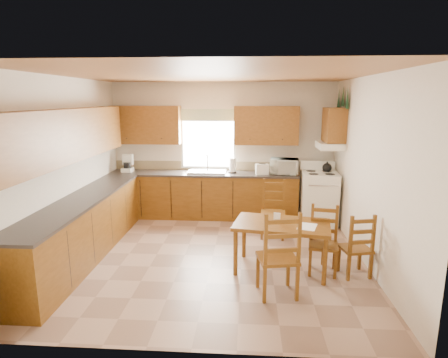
# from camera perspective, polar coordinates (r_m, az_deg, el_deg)

# --- Properties ---
(floor) EXTENTS (4.50, 4.50, 0.00)m
(floor) POSITION_cam_1_polar(r_m,az_deg,el_deg) (5.89, -1.68, -11.61)
(floor) COLOR #9D7C64
(floor) RESTS_ON ground
(ceiling) EXTENTS (4.50, 4.50, 0.00)m
(ceiling) POSITION_cam_1_polar(r_m,az_deg,el_deg) (5.40, -1.87, 15.62)
(ceiling) COLOR #9A6538
(ceiling) RESTS_ON floor
(wall_left) EXTENTS (4.50, 4.50, 0.00)m
(wall_left) POSITION_cam_1_polar(r_m,az_deg,el_deg) (6.13, -23.22, 1.55)
(wall_left) COLOR beige
(wall_left) RESTS_ON floor
(wall_right) EXTENTS (4.50, 4.50, 0.00)m
(wall_right) POSITION_cam_1_polar(r_m,az_deg,el_deg) (5.73, 21.25, 1.03)
(wall_right) COLOR beige
(wall_right) RESTS_ON floor
(wall_back) EXTENTS (4.50, 4.50, 0.00)m
(wall_back) POSITION_cam_1_polar(r_m,az_deg,el_deg) (7.70, -0.15, 4.52)
(wall_back) COLOR beige
(wall_back) RESTS_ON floor
(wall_front) EXTENTS (4.50, 4.50, 0.00)m
(wall_front) POSITION_cam_1_polar(r_m,az_deg,el_deg) (3.32, -5.53, -5.85)
(wall_front) COLOR beige
(wall_front) RESTS_ON floor
(lower_cab_back) EXTENTS (3.75, 0.60, 0.88)m
(lower_cab_back) POSITION_cam_1_polar(r_m,az_deg,el_deg) (7.62, -3.12, -2.56)
(lower_cab_back) COLOR brown
(lower_cab_back) RESTS_ON floor
(lower_cab_left) EXTENTS (0.60, 3.60, 0.88)m
(lower_cab_left) POSITION_cam_1_polar(r_m,az_deg,el_deg) (6.09, -20.60, -7.17)
(lower_cab_left) COLOR brown
(lower_cab_left) RESTS_ON floor
(counter_back) EXTENTS (3.75, 0.63, 0.04)m
(counter_back) POSITION_cam_1_polar(r_m,az_deg,el_deg) (7.52, -3.16, 0.84)
(counter_back) COLOR #332D2A
(counter_back) RESTS_ON lower_cab_back
(counter_left) EXTENTS (0.63, 3.60, 0.04)m
(counter_left) POSITION_cam_1_polar(r_m,az_deg,el_deg) (5.96, -20.93, -2.98)
(counter_left) COLOR #332D2A
(counter_left) RESTS_ON lower_cab_left
(backsplash) EXTENTS (3.75, 0.01, 0.18)m
(backsplash) POSITION_cam_1_polar(r_m,az_deg,el_deg) (7.78, -2.92, 2.05)
(backsplash) COLOR #8E7C58
(backsplash) RESTS_ON counter_back
(upper_cab_back_left) EXTENTS (1.41, 0.33, 0.75)m
(upper_cab_back_left) POSITION_cam_1_polar(r_m,az_deg,el_deg) (7.75, -11.85, 8.07)
(upper_cab_back_left) COLOR brown
(upper_cab_back_left) RESTS_ON wall_back
(upper_cab_back_right) EXTENTS (1.25, 0.33, 0.75)m
(upper_cab_back_right) POSITION_cam_1_polar(r_m,az_deg,el_deg) (7.48, 6.43, 8.11)
(upper_cab_back_right) COLOR brown
(upper_cab_back_right) RESTS_ON wall_back
(upper_cab_left) EXTENTS (0.33, 3.60, 0.75)m
(upper_cab_left) POSITION_cam_1_polar(r_m,az_deg,el_deg) (5.85, -22.84, 6.14)
(upper_cab_left) COLOR brown
(upper_cab_left) RESTS_ON wall_left
(upper_cab_stove) EXTENTS (0.33, 0.62, 0.62)m
(upper_cab_stove) POSITION_cam_1_polar(r_m,az_deg,el_deg) (7.20, 16.41, 7.90)
(upper_cab_stove) COLOR brown
(upper_cab_stove) RESTS_ON wall_right
(range_hood) EXTENTS (0.44, 0.62, 0.12)m
(range_hood) POSITION_cam_1_polar(r_m,az_deg,el_deg) (7.23, 15.84, 4.92)
(range_hood) COLOR white
(range_hood) RESTS_ON wall_right
(window_frame) EXTENTS (1.13, 0.02, 1.18)m
(window_frame) POSITION_cam_1_polar(r_m,az_deg,el_deg) (7.67, -2.42, 5.99)
(window_frame) COLOR white
(window_frame) RESTS_ON wall_back
(window_pane) EXTENTS (1.05, 0.01, 1.10)m
(window_pane) POSITION_cam_1_polar(r_m,az_deg,el_deg) (7.67, -2.42, 5.99)
(window_pane) COLOR white
(window_pane) RESTS_ON wall_back
(window_valance) EXTENTS (1.19, 0.01, 0.24)m
(window_valance) POSITION_cam_1_polar(r_m,az_deg,el_deg) (7.61, -2.48, 9.71)
(window_valance) COLOR #5A7C49
(window_valance) RESTS_ON wall_back
(sink_basin) EXTENTS (0.75, 0.45, 0.04)m
(sink_basin) POSITION_cam_1_polar(r_m,az_deg,el_deg) (7.50, -2.60, 1.13)
(sink_basin) COLOR silver
(sink_basin) RESTS_ON counter_back
(pine_decal_a) EXTENTS (0.22, 0.22, 0.36)m
(pine_decal_a) POSITION_cam_1_polar(r_m,az_deg,el_deg) (6.90, 18.30, 11.62)
(pine_decal_a) COLOR #193E25
(pine_decal_a) RESTS_ON wall_right
(pine_decal_b) EXTENTS (0.22, 0.22, 0.36)m
(pine_decal_b) POSITION_cam_1_polar(r_m,az_deg,el_deg) (7.21, 17.69, 11.97)
(pine_decal_b) COLOR #193E25
(pine_decal_b) RESTS_ON wall_right
(pine_decal_c) EXTENTS (0.22, 0.22, 0.36)m
(pine_decal_c) POSITION_cam_1_polar(r_m,az_deg,el_deg) (7.53, 17.09, 11.69)
(pine_decal_c) COLOR #193E25
(pine_decal_c) RESTS_ON wall_right
(stove) EXTENTS (0.71, 0.73, 0.99)m
(stove) POSITION_cam_1_polar(r_m,az_deg,el_deg) (7.38, 14.25, -2.97)
(stove) COLOR white
(stove) RESTS_ON floor
(coffeemaker) EXTENTS (0.20, 0.24, 0.33)m
(coffeemaker) POSITION_cam_1_polar(r_m,az_deg,el_deg) (7.82, -14.53, 2.28)
(coffeemaker) COLOR white
(coffeemaker) RESTS_ON counter_back
(paper_towel) EXTENTS (0.13, 0.13, 0.30)m
(paper_towel) POSITION_cam_1_polar(r_m,az_deg,el_deg) (7.47, 1.31, 2.09)
(paper_towel) COLOR white
(paper_towel) RESTS_ON counter_back
(toaster) EXTENTS (0.27, 0.19, 0.20)m
(toaster) POSITION_cam_1_polar(r_m,az_deg,el_deg) (7.36, 5.82, 1.51)
(toaster) COLOR white
(toaster) RESTS_ON counter_back
(microwave) EXTENTS (0.54, 0.41, 0.30)m
(microwave) POSITION_cam_1_polar(r_m,az_deg,el_deg) (7.45, 9.14, 1.92)
(microwave) COLOR white
(microwave) RESTS_ON counter_back
(dining_table) EXTENTS (1.40, 0.95, 0.69)m
(dining_table) POSITION_cam_1_polar(r_m,az_deg,el_deg) (5.37, 8.70, -10.15)
(dining_table) COLOR brown
(dining_table) RESTS_ON floor
(chair_near_left) EXTENTS (0.53, 0.51, 1.09)m
(chair_near_left) POSITION_cam_1_polar(r_m,az_deg,el_deg) (4.67, 8.17, -11.05)
(chair_near_left) COLOR brown
(chair_near_left) RESTS_ON floor
(chair_near_right) EXTENTS (0.44, 0.43, 0.89)m
(chair_near_right) POSITION_cam_1_polar(r_m,az_deg,el_deg) (5.43, 19.43, -9.35)
(chair_near_right) COLOR brown
(chair_near_right) RESTS_ON floor
(chair_far_left) EXTENTS (0.45, 0.43, 0.99)m
(chair_far_left) POSITION_cam_1_polar(r_m,az_deg,el_deg) (6.55, 7.49, -4.63)
(chair_far_left) COLOR brown
(chair_far_left) RESTS_ON floor
(chair_far_right) EXTENTS (0.45, 0.43, 0.93)m
(chair_far_right) POSITION_cam_1_polar(r_m,az_deg,el_deg) (5.37, 14.93, -9.09)
(chair_far_right) COLOR brown
(chair_far_right) RESTS_ON floor
(table_paper) EXTENTS (0.31, 0.36, 0.00)m
(table_paper) POSITION_cam_1_polar(r_m,az_deg,el_deg) (5.17, 12.55, -7.08)
(table_paper) COLOR white
(table_paper) RESTS_ON dining_table
(table_card) EXTENTS (0.09, 0.05, 0.12)m
(table_card) POSITION_cam_1_polar(r_m,az_deg,el_deg) (5.30, 8.08, -5.76)
(table_card) COLOR white
(table_card) RESTS_ON dining_table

